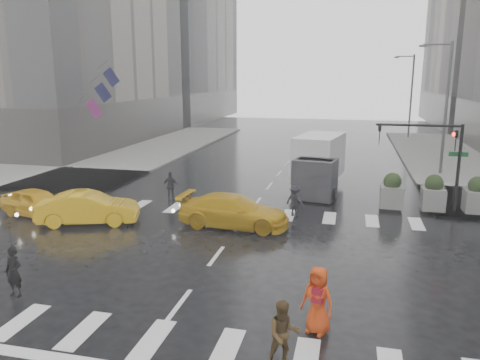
% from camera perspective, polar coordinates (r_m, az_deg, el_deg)
% --- Properties ---
extents(ground, '(120.00, 120.00, 0.00)m').
position_cam_1_polar(ground, '(18.20, -2.91, -9.23)').
color(ground, black).
rests_on(ground, ground).
extents(sidewalk_nw, '(35.00, 35.00, 0.15)m').
position_cam_1_polar(sidewalk_nw, '(42.08, -22.16, 2.51)').
color(sidewalk_nw, slate).
rests_on(sidewalk_nw, ground).
extents(road_markings, '(18.00, 48.00, 0.01)m').
position_cam_1_polar(road_markings, '(18.20, -2.92, -9.21)').
color(road_markings, silver).
rests_on(road_markings, ground).
extents(traffic_signal_pole, '(4.45, 0.42, 4.50)m').
position_cam_1_polar(traffic_signal_pole, '(24.84, 23.02, 3.38)').
color(traffic_signal_pole, black).
rests_on(traffic_signal_pole, ground).
extents(street_lamp_near, '(2.15, 0.22, 9.00)m').
position_cam_1_polar(street_lamp_near, '(34.80, 23.66, 8.56)').
color(street_lamp_near, '#59595B').
rests_on(street_lamp_near, ground).
extents(street_lamp_far, '(2.15, 0.22, 9.00)m').
position_cam_1_polar(street_lamp_far, '(54.58, 20.03, 9.93)').
color(street_lamp_far, '#59595B').
rests_on(street_lamp_far, ground).
extents(planter_west, '(1.10, 1.10, 1.80)m').
position_cam_1_polar(planter_west, '(25.18, 18.02, -1.31)').
color(planter_west, slate).
rests_on(planter_west, ground).
extents(planter_mid, '(1.10, 1.10, 1.80)m').
position_cam_1_polar(planter_mid, '(25.44, 22.51, -1.52)').
color(planter_mid, slate).
rests_on(planter_mid, ground).
extents(planter_east, '(1.10, 1.10, 1.80)m').
position_cam_1_polar(planter_east, '(25.84, 26.88, -1.72)').
color(planter_east, slate).
rests_on(planter_east, ground).
extents(flag_cluster, '(2.87, 3.06, 4.69)m').
position_cam_1_polar(flag_cluster, '(40.00, -16.73, 10.46)').
color(flag_cluster, '#59595B').
rests_on(flag_cluster, ground).
extents(pedestrian_black, '(1.06, 1.07, 2.43)m').
position_cam_1_polar(pedestrian_black, '(16.11, -26.15, -7.34)').
color(pedestrian_black, black).
rests_on(pedestrian_black, ground).
extents(pedestrian_brown, '(0.96, 0.85, 1.65)m').
position_cam_1_polar(pedestrian_brown, '(11.61, 5.35, -18.19)').
color(pedestrian_brown, '#4A351A').
rests_on(pedestrian_brown, ground).
extents(pedestrian_orange, '(1.07, 0.90, 1.86)m').
position_cam_1_polar(pedestrian_orange, '(12.99, 9.46, -14.24)').
color(pedestrian_orange, red).
rests_on(pedestrian_orange, ground).
extents(pedestrian_far_a, '(0.95, 0.59, 1.61)m').
position_cam_1_polar(pedestrian_far_a, '(26.07, -8.41, -0.76)').
color(pedestrian_far_a, black).
rests_on(pedestrian_far_a, ground).
extents(pedestrian_far_b, '(1.15, 0.94, 1.56)m').
position_cam_1_polar(pedestrian_far_b, '(23.07, 6.73, -2.52)').
color(pedestrian_far_b, black).
rests_on(pedestrian_far_b, ground).
extents(taxi_front, '(4.29, 2.60, 1.37)m').
position_cam_1_polar(taxi_front, '(24.99, -23.48, -2.55)').
color(taxi_front, '#D59D0B').
rests_on(taxi_front, ground).
extents(taxi_mid, '(4.84, 2.97, 1.50)m').
position_cam_1_polar(taxi_mid, '(22.89, -18.03, -3.26)').
color(taxi_mid, '#D59D0B').
rests_on(taxi_mid, ground).
extents(taxi_rear, '(4.58, 2.30, 1.47)m').
position_cam_1_polar(taxi_rear, '(21.37, -0.75, -3.79)').
color(taxi_rear, '#D59D0B').
rests_on(taxi_rear, ground).
extents(box_truck, '(2.30, 6.14, 3.26)m').
position_cam_1_polar(box_truck, '(28.17, 9.50, 2.15)').
color(box_truck, white).
rests_on(box_truck, ground).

